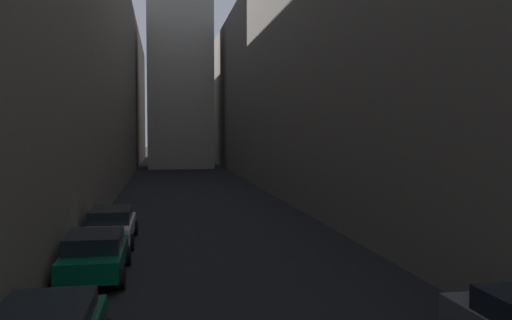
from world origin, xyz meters
TOP-DOWN VIEW (x-y plane):
  - ground_plane at (0.00, 48.00)m, footprint 264.00×264.00m
  - building_block_left at (-11.68, 50.00)m, footprint 12.37×108.00m
  - building_block_right at (12.59, 50.00)m, footprint 14.18×108.00m
  - parked_car_left_third at (-4.40, 18.79)m, footprint 1.98×4.19m
  - parked_car_left_far at (-4.40, 24.01)m, footprint 1.96×4.54m

SIDE VIEW (x-z plane):
  - ground_plane at x=0.00m, z-range 0.00..0.00m
  - parked_car_left_third at x=-4.40m, z-range 0.05..1.45m
  - parked_car_left_far at x=-4.40m, z-range 0.05..1.48m
  - building_block_right at x=12.59m, z-range 0.00..18.43m
  - building_block_left at x=-11.68m, z-range 0.00..19.10m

